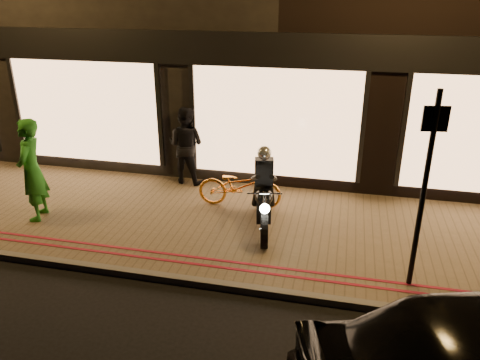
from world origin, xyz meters
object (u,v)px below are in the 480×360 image
Objects in this scene: motorcycle at (264,198)px; sign_post at (425,183)px; bicycle_gold at (240,186)px; person_green at (32,170)px.

sign_post is (2.51, -1.26, 1.06)m from motorcycle.
sign_post is at bearing -126.55° from bicycle_gold.
person_green is (-6.90, 0.69, -0.68)m from sign_post.
motorcycle is 0.96× the size of person_green.
motorcycle is 3.00m from sign_post.
motorcycle is 4.44m from person_green.
motorcycle is at bearing 82.31° from person_green.
sign_post reaches higher than bicycle_gold.
sign_post reaches higher than motorcycle.
person_green reaches higher than bicycle_gold.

